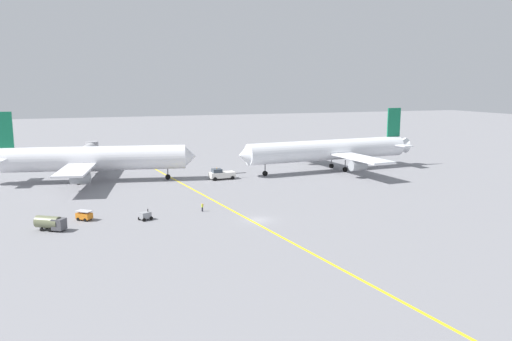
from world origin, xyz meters
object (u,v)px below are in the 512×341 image
(gse_baggage_cart_trailing, at_px, (84,215))
(ground_crew_marshaller_foreground, at_px, (202,207))
(pushback_tug, at_px, (221,174))
(jet_bridge, at_px, (87,151))
(airliner_at_gate_left, at_px, (92,159))
(airliner_being_pushed, at_px, (330,150))
(gse_gpu_cart_small, at_px, (145,216))
(gse_fuel_bowser_stubby, at_px, (51,223))

(gse_baggage_cart_trailing, relative_size, ground_crew_marshaller_foreground, 1.95)
(pushback_tug, distance_m, jet_bridge, 46.72)
(airliner_at_gate_left, xyz_separation_m, pushback_tug, (30.25, -7.65, -4.31))
(airliner_at_gate_left, xyz_separation_m, airliner_being_pushed, (61.54, -5.42, 0.08))
(gse_gpu_cart_small, bearing_deg, pushback_tug, 54.72)
(gse_fuel_bowser_stubby, height_order, gse_baggage_cart_trailing, gse_fuel_bowser_stubby)
(gse_fuel_bowser_stubby, relative_size, gse_gpu_cart_small, 1.98)
(gse_fuel_bowser_stubby, bearing_deg, airliner_being_pushed, 27.47)
(pushback_tug, height_order, gse_gpu_cart_small, pushback_tug)
(gse_baggage_cart_trailing, xyz_separation_m, jet_bridge, (2.14, 63.98, 3.44))
(gse_gpu_cart_small, distance_m, gse_baggage_cart_trailing, 10.61)
(gse_fuel_bowser_stubby, bearing_deg, gse_gpu_cart_small, 5.33)
(airliner_at_gate_left, distance_m, gse_baggage_cart_trailing, 37.11)
(airliner_being_pushed, bearing_deg, gse_fuel_bowser_stubby, -152.53)
(airliner_being_pushed, height_order, pushback_tug, airliner_being_pushed)
(gse_gpu_cart_small, height_order, jet_bridge, jet_bridge)
(gse_gpu_cart_small, bearing_deg, jet_bridge, 96.69)
(airliner_being_pushed, relative_size, gse_fuel_bowser_stubby, 10.35)
(pushback_tug, relative_size, jet_bridge, 0.45)
(pushback_tug, bearing_deg, airliner_at_gate_left, 165.81)
(gse_gpu_cart_small, xyz_separation_m, gse_baggage_cart_trailing, (-10.04, 3.42, 0.07))
(ground_crew_marshaller_foreground, bearing_deg, gse_fuel_bowser_stubby, -171.29)
(gse_gpu_cart_small, bearing_deg, gse_baggage_cart_trailing, 161.22)
(pushback_tug, distance_m, ground_crew_marshaller_foreground, 32.29)
(airliner_at_gate_left, relative_size, jet_bridge, 2.32)
(pushback_tug, height_order, ground_crew_marshaller_foreground, pushback_tug)
(airliner_at_gate_left, xyz_separation_m, jet_bridge, (-0.63, 27.28, -1.29))
(pushback_tug, distance_m, gse_fuel_bowser_stubby, 51.05)
(airliner_at_gate_left, relative_size, gse_baggage_cart_trailing, 15.96)
(gse_baggage_cart_trailing, height_order, jet_bridge, jet_bridge)
(gse_fuel_bowser_stubby, distance_m, jet_bridge, 69.27)
(pushback_tug, bearing_deg, gse_gpu_cart_small, -125.28)
(jet_bridge, bearing_deg, gse_fuel_bowser_stubby, -96.06)
(airliner_being_pushed, xyz_separation_m, gse_baggage_cart_trailing, (-64.30, -31.29, -4.81))
(airliner_at_gate_left, height_order, gse_baggage_cart_trailing, airliner_at_gate_left)
(ground_crew_marshaller_foreground, xyz_separation_m, jet_bridge, (-18.69, 64.83, 3.48))
(airliner_being_pushed, height_order, gse_baggage_cart_trailing, airliner_being_pushed)
(ground_crew_marshaller_foreground, bearing_deg, airliner_at_gate_left, 115.69)
(pushback_tug, xyz_separation_m, ground_crew_marshaller_foreground, (-12.18, -29.90, -0.46))
(gse_baggage_cart_trailing, bearing_deg, pushback_tug, 41.35)
(jet_bridge, bearing_deg, gse_gpu_cart_small, -83.31)
(gse_gpu_cart_small, distance_m, jet_bridge, 67.95)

